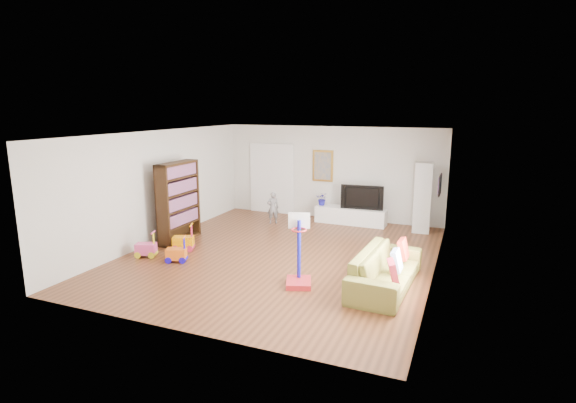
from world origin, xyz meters
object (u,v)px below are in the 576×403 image
at_px(media_console, 351,216).
at_px(sofa, 386,269).
at_px(basketball_hoop, 299,251).
at_px(bookshelf, 179,202).

bearing_deg(media_console, sofa, -66.25).
distance_m(media_console, basketball_hoop, 4.77).
xyz_separation_m(sofa, basketball_hoop, (-1.50, -0.55, 0.34)).
xyz_separation_m(bookshelf, sofa, (5.25, -1.02, -0.64)).
bearing_deg(bookshelf, basketball_hoop, -23.41).
relative_size(media_console, bookshelf, 1.02).
xyz_separation_m(media_console, basketball_hoop, (0.24, -4.74, 0.44)).
xyz_separation_m(bookshelf, basketball_hoop, (3.75, -1.57, -0.30)).
bearing_deg(media_console, bookshelf, -136.65).
bearing_deg(sofa, media_console, 25.91).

